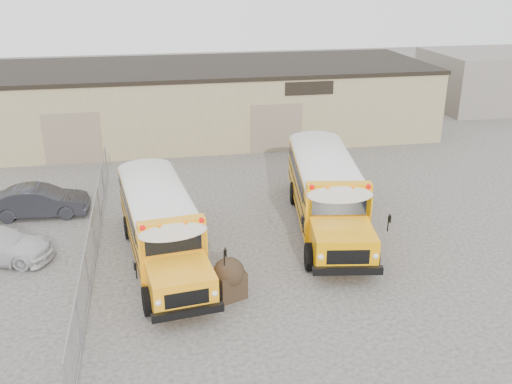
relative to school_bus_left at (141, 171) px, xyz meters
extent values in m
plane|color=#3A3936|center=(4.11, -8.30, -1.62)|extent=(120.00, 120.00, 0.00)
cube|color=tan|center=(4.11, 11.70, 0.63)|extent=(30.00, 10.00, 4.50)
cube|color=black|center=(4.11, 11.70, 2.93)|extent=(30.20, 10.20, 0.25)
cube|color=black|center=(10.11, 6.68, 2.28)|extent=(3.00, 0.08, 0.80)
cube|color=#7B6A58|center=(-3.89, 6.68, -0.12)|extent=(3.20, 0.08, 3.00)
cube|color=#7B6A58|center=(8.11, 6.68, -0.12)|extent=(3.20, 0.08, 3.00)
cylinder|color=gray|center=(-1.89, -11.30, -0.72)|extent=(0.07, 0.07, 1.80)
cylinder|color=gray|center=(-1.89, -8.30, -0.72)|extent=(0.07, 0.07, 1.80)
cylinder|color=gray|center=(-1.89, -5.30, -0.72)|extent=(0.07, 0.07, 1.80)
cylinder|color=gray|center=(-1.89, -2.30, -0.72)|extent=(0.07, 0.07, 1.80)
cylinder|color=gray|center=(-1.89, 0.70, -0.72)|extent=(0.07, 0.07, 1.80)
cylinder|color=gray|center=(-1.89, 3.70, -0.72)|extent=(0.07, 0.07, 1.80)
cylinder|color=gray|center=(-1.89, -5.30, 0.16)|extent=(0.05, 18.00, 0.05)
cylinder|color=gray|center=(-1.89, -5.30, -1.57)|extent=(0.05, 18.00, 0.05)
cube|color=gray|center=(-1.89, -5.30, -0.72)|extent=(0.02, 18.00, 1.70)
cube|color=gray|center=(28.11, 15.70, 0.58)|extent=(10.00, 8.00, 4.40)
cube|color=#FFA114|center=(-0.05, 0.41, -0.16)|extent=(3.22, 7.40, 1.93)
cube|color=#FFA114|center=(0.52, -4.17, -0.59)|extent=(2.31, 2.31, 1.08)
cube|color=black|center=(0.39, -3.13, 0.38)|extent=(1.92, 0.29, 0.71)
cube|color=silver|center=(-0.05, 0.41, 0.94)|extent=(3.23, 7.47, 0.38)
cube|color=#FFA114|center=(0.36, -2.91, 0.97)|extent=(2.35, 0.75, 0.34)
sphere|color=#E50705|center=(-0.59, -3.25, 1.09)|extent=(0.19, 0.19, 0.19)
sphere|color=#E50705|center=(1.37, -3.00, 1.09)|extent=(0.19, 0.19, 0.19)
sphere|color=orange|center=(-0.05, -3.18, 1.09)|extent=(0.19, 0.19, 0.19)
sphere|color=orange|center=(0.83, -3.07, 1.09)|extent=(0.19, 0.19, 0.19)
cube|color=black|center=(0.65, -5.28, -1.02)|extent=(2.32, 0.49, 0.26)
cube|color=black|center=(-0.50, 4.02, -1.02)|extent=(2.31, 0.47, 0.26)
cube|color=black|center=(-0.05, 0.41, -0.23)|extent=(3.24, 7.26, 0.06)
cube|color=black|center=(-0.09, 0.69, 0.38)|extent=(3.11, 6.28, 0.58)
cylinder|color=black|center=(-0.61, -4.21, -1.13)|extent=(0.38, 1.01, 0.98)
cylinder|color=black|center=(1.62, -3.93, -1.13)|extent=(0.38, 1.01, 0.98)
cylinder|color=black|center=(-1.34, 1.69, -1.13)|extent=(0.38, 1.01, 0.98)
cylinder|color=black|center=(0.89, 1.97, -1.13)|extent=(0.38, 1.01, 0.98)
cube|color=#F19B06|center=(9.08, 2.83, -0.04)|extent=(3.76, 8.09, 2.10)
cube|color=#F19B06|center=(8.29, -2.12, -0.50)|extent=(2.58, 2.58, 1.18)
cube|color=black|center=(8.47, -0.99, 0.55)|extent=(2.08, 0.39, 0.77)
cube|color=silver|center=(9.08, 2.83, 1.17)|extent=(3.77, 8.17, 0.41)
cube|color=#F19B06|center=(8.50, -0.76, 1.20)|extent=(2.56, 0.90, 0.37)
sphere|color=#E50705|center=(7.41, -0.82, 1.32)|extent=(0.20, 0.20, 0.20)
sphere|color=#E50705|center=(9.53, -1.16, 1.32)|extent=(0.20, 0.20, 0.20)
sphere|color=orange|center=(7.99, -0.91, 1.32)|extent=(0.20, 0.20, 0.20)
sphere|color=orange|center=(8.95, -1.07, 1.32)|extent=(0.20, 0.20, 0.20)
cube|color=black|center=(8.10, -3.31, -0.96)|extent=(2.51, 0.62, 0.29)
cube|color=black|center=(9.70, 6.74, -0.96)|extent=(2.51, 0.60, 0.29)
cube|color=black|center=(9.08, 2.83, -0.11)|extent=(3.77, 7.94, 0.06)
cube|color=black|center=(9.13, 3.14, 0.55)|extent=(3.59, 6.88, 0.63)
cylinder|color=black|center=(7.10, -1.82, -1.09)|extent=(0.45, 1.10, 1.06)
cylinder|color=black|center=(9.51, -2.20, -1.09)|extent=(0.45, 1.10, 1.06)
cylinder|color=black|center=(8.12, 4.56, -1.09)|extent=(0.45, 1.10, 1.06)
cylinder|color=black|center=(10.53, 4.18, -1.09)|extent=(0.45, 1.10, 1.06)
cube|color=black|center=(2.89, -9.25, -1.12)|extent=(1.25, 1.19, 0.99)
sphere|color=black|center=(2.89, -9.25, -0.68)|extent=(1.09, 1.09, 1.09)
imported|color=black|center=(-4.64, -0.76, -0.90)|extent=(4.40, 1.69, 1.43)
camera|label=1|loc=(0.62, -26.23, 9.08)|focal=40.00mm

